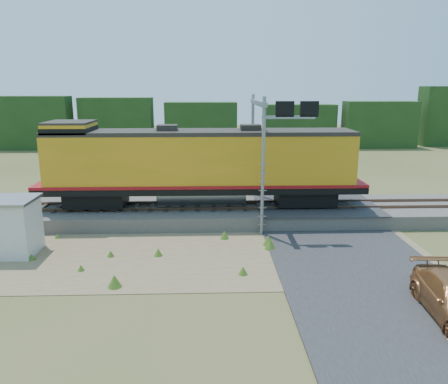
{
  "coord_description": "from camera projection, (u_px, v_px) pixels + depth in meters",
  "views": [
    {
      "loc": [
        0.67,
        -18.75,
        7.7
      ],
      "look_at": [
        1.42,
        3.0,
        2.4
      ],
      "focal_mm": 35.0,
      "sensor_mm": 36.0,
      "label": 1
    }
  ],
  "objects": [
    {
      "name": "shed",
      "position": [
        12.0,
        226.0,
        20.24
      ],
      "size": [
        2.28,
        2.28,
        2.69
      ],
      "rotation": [
        0.0,
        0.0,
        -0.01
      ],
      "color": "silver",
      "rests_on": "ground"
    },
    {
      "name": "dirt_shoulder",
      "position": [
        153.0,
        255.0,
        20.42
      ],
      "size": [
        26.0,
        8.0,
        0.03
      ],
      "primitive_type": "cube",
      "color": "#8C7754",
      "rests_on": "ground"
    },
    {
      "name": "signal_gantry",
      "position": [
        266.0,
        129.0,
        24.03
      ],
      "size": [
        2.86,
        6.2,
        7.2
      ],
      "color": "gray",
      "rests_on": "ground"
    },
    {
      "name": "rails",
      "position": [
        198.0,
        205.0,
        25.63
      ],
      "size": [
        70.0,
        1.54,
        0.16
      ],
      "color": "brown",
      "rests_on": "ballast"
    },
    {
      "name": "locomotive",
      "position": [
        196.0,
        164.0,
        25.04
      ],
      "size": [
        18.72,
        2.86,
        4.83
      ],
      "color": "black",
      "rests_on": "rails"
    },
    {
      "name": "ground",
      "position": [
        195.0,
        258.0,
        20.01
      ],
      "size": [
        140.0,
        140.0,
        0.0
      ],
      "primitive_type": "plane",
      "color": "#475123",
      "rests_on": "ground"
    },
    {
      "name": "road",
      "position": [
        342.0,
        249.0,
        20.94
      ],
      "size": [
        7.0,
        66.0,
        0.86
      ],
      "color": "#38383A",
      "rests_on": "ground"
    },
    {
      "name": "tree_line_north",
      "position": [
        204.0,
        123.0,
        56.18
      ],
      "size": [
        130.0,
        3.0,
        6.5
      ],
      "color": "#1D3A15",
      "rests_on": "ground"
    },
    {
      "name": "ballast",
      "position": [
        198.0,
        213.0,
        25.74
      ],
      "size": [
        70.0,
        5.0,
        0.8
      ],
      "primitive_type": "cube",
      "color": "slate",
      "rests_on": "ground"
    },
    {
      "name": "weed_clumps",
      "position": [
        119.0,
        259.0,
        19.99
      ],
      "size": [
        15.0,
        6.2,
        0.56
      ],
      "primitive_type": null,
      "color": "#42681D",
      "rests_on": "ground"
    }
  ]
}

